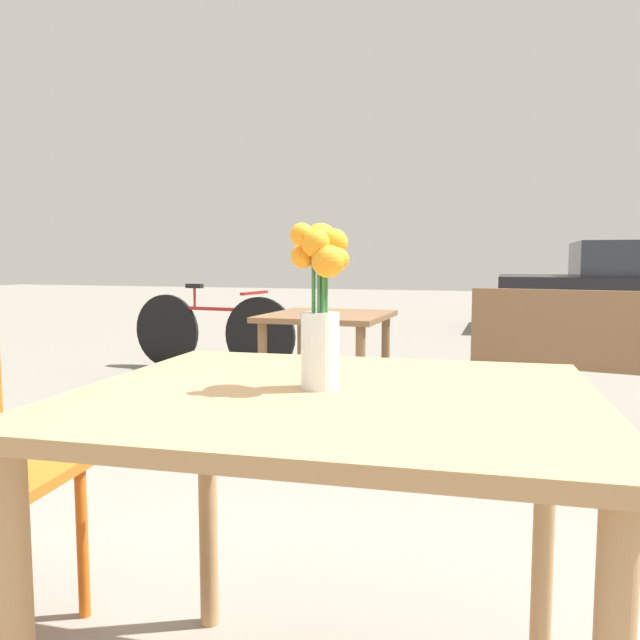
{
  "coord_description": "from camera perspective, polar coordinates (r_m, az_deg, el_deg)",
  "views": [
    {
      "loc": [
        0.34,
        -1.13,
        1.0
      ],
      "look_at": [
        -0.03,
        0.01,
        0.89
      ],
      "focal_mm": 35.0,
      "sensor_mm": 36.0,
      "label": 1
    }
  ],
  "objects": [
    {
      "name": "table_front",
      "position": [
        1.24,
        1.37,
        -10.92
      ],
      "size": [
        1.05,
        0.92,
        0.75
      ],
      "color": "tan",
      "rests_on": "ground_plane"
    },
    {
      "name": "flower_vase",
      "position": [
        1.2,
        0.07,
        1.5
      ],
      "size": [
        0.12,
        0.12,
        0.32
      ],
      "color": "silver",
      "rests_on": "table_front"
    },
    {
      "name": "table_back",
      "position": [
        3.52,
        0.71,
        -1.45
      ],
      "size": [
        0.66,
        0.74,
        0.7
      ],
      "color": "brown",
      "rests_on": "ground_plane"
    },
    {
      "name": "bicycle",
      "position": [
        5.78,
        -9.84,
        -1.03
      ],
      "size": [
        1.68,
        0.44,
        0.79
      ],
      "color": "black",
      "rests_on": "ground_plane"
    }
  ]
}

